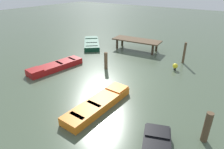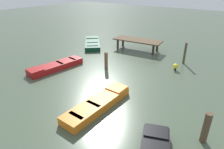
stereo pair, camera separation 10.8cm
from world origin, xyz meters
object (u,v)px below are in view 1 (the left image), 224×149
(mooring_piling_mid_right, at_px, (184,53))
(dock_segment, at_px, (137,41))
(rowboat_red, at_px, (55,66))
(rowboat_dark_green, at_px, (92,43))
(mooring_piling_far_left, at_px, (106,61))
(marker_buoy, at_px, (175,66))
(mooring_piling_far_right, at_px, (207,127))
(rowboat_orange, at_px, (99,104))

(mooring_piling_mid_right, bearing_deg, dock_segment, 170.05)
(rowboat_red, distance_m, mooring_piling_mid_right, 9.56)
(rowboat_dark_green, height_order, mooring_piling_mid_right, mooring_piling_mid_right)
(dock_segment, height_order, rowboat_red, dock_segment)
(mooring_piling_far_left, xyz_separation_m, marker_buoy, (4.09, 2.65, -0.33))
(dock_segment, bearing_deg, mooring_piling_far_right, -53.67)
(dock_segment, distance_m, mooring_piling_far_left, 5.10)
(rowboat_orange, bearing_deg, dock_segment, 19.03)
(rowboat_orange, bearing_deg, marker_buoy, -11.66)
(mooring_piling_mid_right, xyz_separation_m, mooring_piling_far_right, (3.12, -7.66, -0.15))
(mooring_piling_far_right, bearing_deg, rowboat_orange, -172.50)
(rowboat_orange, xyz_separation_m, marker_buoy, (1.57, 6.64, 0.07))
(dock_segment, relative_size, mooring_piling_far_right, 3.37)
(dock_segment, bearing_deg, rowboat_dark_green, -167.49)
(mooring_piling_mid_right, xyz_separation_m, mooring_piling_far_left, (-4.16, -4.30, -0.19))
(rowboat_red, height_order, mooring_piling_mid_right, mooring_piling_mid_right)
(rowboat_orange, bearing_deg, mooring_piling_mid_right, -9.52)
(mooring_piling_far_right, bearing_deg, mooring_piling_mid_right, 112.16)
(rowboat_red, xyz_separation_m, marker_buoy, (7.01, 4.76, 0.07))
(rowboat_red, xyz_separation_m, mooring_piling_far_right, (10.20, -1.26, 0.44))
(rowboat_red, distance_m, mooring_piling_far_left, 3.62)
(marker_buoy, bearing_deg, mooring_piling_far_left, -147.03)
(rowboat_red, bearing_deg, mooring_piling_far_left, 133.81)
(rowboat_dark_green, bearing_deg, mooring_piling_far_right, -162.40)
(dock_segment, xyz_separation_m, rowboat_red, (-2.60, -7.19, -0.60))
(dock_segment, height_order, mooring_piling_far_right, mooring_piling_far_right)
(mooring_piling_far_left, bearing_deg, rowboat_orange, -57.64)
(dock_segment, distance_m, marker_buoy, 5.07)
(dock_segment, xyz_separation_m, mooring_piling_far_right, (7.60, -8.45, -0.16))
(rowboat_red, relative_size, mooring_piling_far_left, 3.34)
(mooring_piling_mid_right, relative_size, mooring_piling_far_left, 1.31)
(dock_segment, distance_m, rowboat_dark_green, 4.44)
(dock_segment, height_order, rowboat_orange, dock_segment)
(rowboat_orange, relative_size, rowboat_dark_green, 1.06)
(rowboat_red, distance_m, mooring_piling_far_right, 10.28)
(rowboat_red, bearing_deg, mooring_piling_mid_right, 140.20)
(mooring_piling_mid_right, height_order, marker_buoy, mooring_piling_mid_right)
(mooring_piling_mid_right, relative_size, marker_buoy, 3.35)
(rowboat_orange, xyz_separation_m, mooring_piling_far_right, (4.75, 0.63, 0.44))
(dock_segment, relative_size, rowboat_orange, 1.08)
(rowboat_orange, xyz_separation_m, rowboat_red, (-5.45, 1.88, 0.00))
(dock_segment, xyz_separation_m, rowboat_dark_green, (-4.18, -1.37, -0.60))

